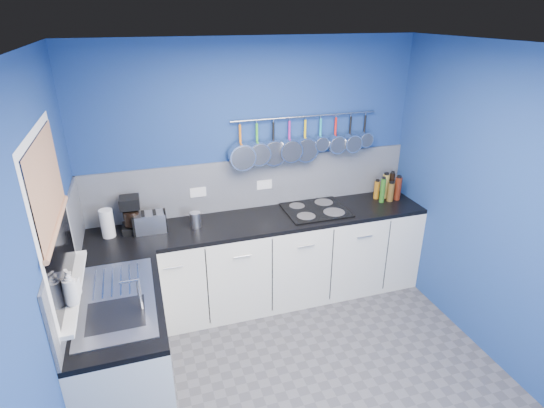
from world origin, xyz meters
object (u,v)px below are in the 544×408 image
soap_bottle_a (69,287)px  toaster (150,222)px  paper_towel (107,223)px  soap_bottle_b (72,284)px  canister (195,220)px  hob (315,209)px  coffee_maker (131,215)px

soap_bottle_a → toaster: bearing=65.9°
paper_towel → toaster: 0.35m
soap_bottle_a → toaster: 1.27m
soap_bottle_b → canister: size_ratio=1.21×
soap_bottle_b → hob: bearing=26.5°
paper_towel → canister: (0.74, -0.05, -0.05)m
paper_towel → canister: size_ratio=1.76×
paper_towel → canister: bearing=-3.7°
soap_bottle_a → coffee_maker: (0.36, 1.20, -0.11)m
soap_bottle_a → paper_towel: 1.17m
soap_bottle_b → toaster: bearing=64.3°
paper_towel → toaster: paper_towel is taller
soap_bottle_a → hob: (2.08, 1.12, -0.26)m
toaster → soap_bottle_b: bearing=-115.2°
soap_bottle_b → hob: size_ratio=0.29×
paper_towel → soap_bottle_a: bearing=-98.1°
toaster → canister: toaster is taller
soap_bottle_a → coffee_maker: bearing=73.1°
soap_bottle_b → toaster: size_ratio=0.64×
paper_towel → hob: 1.92m
paper_towel → canister: 0.75m
coffee_maker → toaster: bearing=-18.9°
paper_towel → coffee_maker: (0.20, 0.05, 0.03)m
soap_bottle_a → hob: bearing=28.3°
canister → hob: size_ratio=0.24×
coffee_maker → toaster: 0.17m
soap_bottle_a → paper_towel: bearing=81.9°
soap_bottle_b → coffee_maker: 1.18m
paper_towel → soap_bottle_b: bearing=-98.7°
coffee_maker → soap_bottle_a: bearing=-105.3°
coffee_maker → canister: (0.54, -0.09, -0.09)m
coffee_maker → canister: coffee_maker is taller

